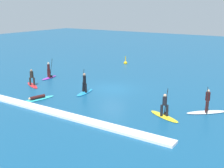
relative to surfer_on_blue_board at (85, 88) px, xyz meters
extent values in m
plane|color=navy|center=(1.37, 2.59, -0.46)|extent=(120.00, 120.00, 0.00)
ellipsoid|color=#1E8CD1|center=(0.01, 0.00, -0.41)|extent=(1.05, 2.74, 0.10)
cylinder|color=black|center=(0.20, -0.08, 0.07)|extent=(0.22, 0.22, 0.87)
cylinder|color=black|center=(-0.19, 0.08, 0.07)|extent=(0.22, 0.22, 0.87)
cylinder|color=black|center=(0.01, 0.00, 0.85)|extent=(0.33, 0.33, 0.68)
sphere|color=#A37556|center=(0.01, 0.00, 1.32)|extent=(0.29, 0.29, 0.26)
cylinder|color=black|center=(-0.26, 0.11, 0.73)|extent=(0.30, 0.09, 2.16)
cube|color=black|center=(-0.26, 0.11, -0.30)|extent=(0.21, 0.09, 0.32)
ellipsoid|color=red|center=(-6.15, -0.91, -0.42)|extent=(2.88, 1.84, 0.08)
cylinder|color=black|center=(-6.32, -1.02, 0.00)|extent=(0.25, 0.25, 0.77)
cylinder|color=black|center=(-5.99, -0.81, 0.00)|extent=(0.25, 0.25, 0.77)
cylinder|color=black|center=(-6.15, -0.91, 0.71)|extent=(0.48, 0.48, 0.65)
sphere|color=#A37556|center=(-6.15, -0.91, 1.14)|extent=(0.30, 0.30, 0.23)
ellipsoid|color=purple|center=(-7.07, 2.38, -0.41)|extent=(0.95, 2.52, 0.10)
cylinder|color=#381414|center=(-6.88, 2.30, 0.09)|extent=(0.25, 0.25, 0.90)
cylinder|color=#381414|center=(-7.25, 2.45, 0.09)|extent=(0.25, 0.25, 0.90)
cylinder|color=#381414|center=(-7.07, 2.38, 0.83)|extent=(0.33, 0.33, 0.57)
sphere|color=beige|center=(-7.07, 2.38, 1.23)|extent=(0.27, 0.27, 0.23)
cylinder|color=black|center=(-6.85, 2.56, 0.73)|extent=(0.45, 0.11, 2.16)
cube|color=black|center=(-6.85, 2.56, -0.30)|extent=(0.21, 0.09, 0.32)
ellipsoid|color=white|center=(11.12, 0.98, -0.41)|extent=(2.85, 2.67, 0.11)
cylinder|color=#381414|center=(11.08, 1.21, 0.10)|extent=(0.30, 0.30, 0.90)
cylinder|color=#381414|center=(11.17, 0.75, 0.10)|extent=(0.30, 0.30, 0.90)
cylinder|color=#381414|center=(11.12, 0.98, 0.87)|extent=(0.50, 0.50, 0.64)
sphere|color=beige|center=(11.12, 0.98, 1.30)|extent=(0.31, 0.31, 0.22)
cylinder|color=black|center=(11.20, 0.68, 0.65)|extent=(0.22, 0.23, 2.01)
cube|color=black|center=(11.20, 0.68, -0.30)|extent=(0.18, 0.19, 0.32)
ellipsoid|color=yellow|center=(8.74, -1.59, -0.43)|extent=(2.91, 1.84, 0.07)
cylinder|color=black|center=(8.90, -1.48, 0.03)|extent=(0.26, 0.26, 0.85)
cylinder|color=black|center=(8.58, -1.70, 0.03)|extent=(0.26, 0.26, 0.85)
cylinder|color=black|center=(8.74, -1.59, 0.76)|extent=(0.43, 0.43, 0.61)
sphere|color=tan|center=(8.74, -1.59, 1.19)|extent=(0.31, 0.31, 0.23)
cylinder|color=black|center=(8.71, -1.29, 0.62)|extent=(0.17, 0.31, 2.02)
cube|color=black|center=(8.71, -1.29, -0.33)|extent=(0.14, 0.21, 0.32)
ellipsoid|color=#33C6CC|center=(-2.19, -3.89, -0.42)|extent=(1.53, 3.31, 0.08)
cylinder|color=#381414|center=(-2.18, -3.84, -0.24)|extent=(0.61, 1.36, 0.29)
sphere|color=tan|center=(-2.37, -4.59, -0.22)|extent=(0.25, 0.25, 0.20)
sphere|color=yellow|center=(-4.14, 14.42, -0.34)|extent=(0.51, 0.51, 0.51)
cylinder|color=yellow|center=(-4.14, 14.42, 0.08)|extent=(0.12, 0.12, 1.09)
cube|color=white|center=(1.37, -5.55, -0.37)|extent=(19.60, 0.90, 0.18)
camera|label=1|loc=(16.63, -20.56, 7.45)|focal=46.73mm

